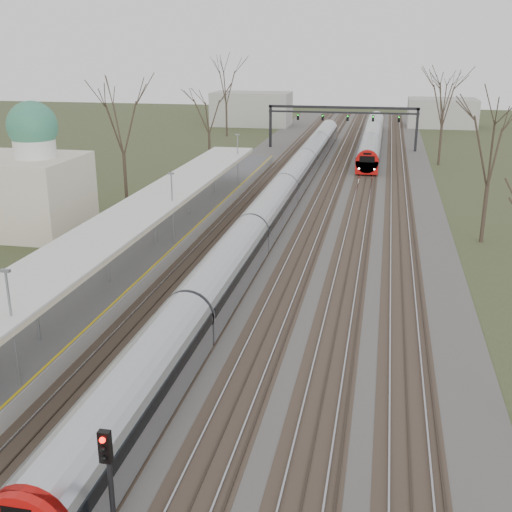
{
  "coord_description": "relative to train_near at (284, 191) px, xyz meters",
  "views": [
    {
      "loc": [
        6.46,
        -6.98,
        14.36
      ],
      "look_at": [
        -0.92,
        29.52,
        2.0
      ],
      "focal_mm": 45.0,
      "sensor_mm": 36.0,
      "label": 1
    }
  ],
  "objects": [
    {
      "name": "tree_east_far",
      "position": [
        16.5,
        -8.31,
        5.81
      ],
      "size": [
        5.0,
        5.0,
        10.3
      ],
      "color": "#2D231C",
      "rests_on": "ground"
    },
    {
      "name": "signal_gantry",
      "position": [
        2.79,
        34.68,
        3.43
      ],
      "size": [
        21.0,
        0.59,
        6.08
      ],
      "color": "black",
      "rests_on": "ground"
    },
    {
      "name": "train_near",
      "position": [
        0.0,
        0.0,
        0.0
      ],
      "size": [
        2.62,
        90.21,
        3.05
      ],
      "color": "#979AA0",
      "rests_on": "ground"
    },
    {
      "name": "dome_building",
      "position": [
        -19.21,
        -12.31,
        2.24
      ],
      "size": [
        10.0,
        8.0,
        10.3
      ],
      "color": "beige",
      "rests_on": "ground"
    },
    {
      "name": "tree_west_far",
      "position": [
        -14.5,
        -2.31,
        6.54
      ],
      "size": [
        5.5,
        5.5,
        11.33
      ],
      "color": "#2D231C",
      "rests_on": "ground"
    },
    {
      "name": "track_bed",
      "position": [
        2.76,
        4.69,
        -1.42
      ],
      "size": [
        24.0,
        160.0,
        0.22
      ],
      "color": "#474442",
      "rests_on": "ground"
    },
    {
      "name": "canopy",
      "position": [
        -6.55,
        -17.32,
        2.45
      ],
      "size": [
        4.1,
        50.0,
        3.11
      ],
      "color": "slate",
      "rests_on": "platform"
    },
    {
      "name": "signal_post",
      "position": [
        1.75,
        -42.96,
        1.25
      ],
      "size": [
        0.35,
        0.45,
        4.1
      ],
      "color": "black",
      "rests_on": "ground"
    },
    {
      "name": "train_far",
      "position": [
        7.0,
        37.76,
        0.0
      ],
      "size": [
        2.62,
        45.21,
        3.05
      ],
      "color": "#979AA0",
      "rests_on": "ground"
    },
    {
      "name": "platform",
      "position": [
        -6.55,
        -12.81,
        -0.98
      ],
      "size": [
        3.5,
        69.0,
        1.0
      ],
      "primitive_type": "cube",
      "color": "#9E9B93",
      "rests_on": "ground"
    }
  ]
}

